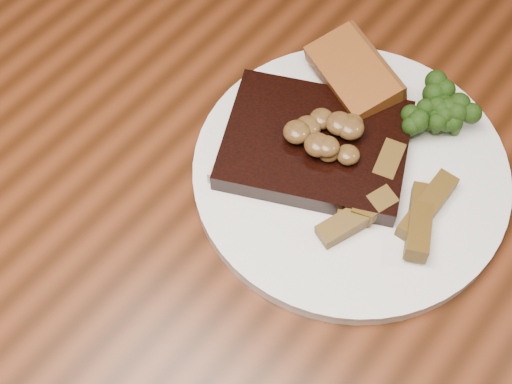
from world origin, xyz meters
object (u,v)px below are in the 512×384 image
potato_wedges (388,201)px  dining_table (263,235)px  plate (350,173)px  garlic_bread (350,86)px  steak (315,146)px  chair_far (451,4)px

potato_wedges → dining_table: bearing=-151.9°
plate → garlic_bread: bearing=126.4°
plate → dining_table: bearing=-128.3°
steak → garlic_bread: (-0.02, 0.08, -0.00)m
chair_far → garlic_bread: (0.08, -0.46, 0.29)m
plate → steak: 0.04m
plate → garlic_bread: 0.10m
dining_table → chair_far: 0.64m
steak → garlic_bread: size_ratio=1.75×
chair_far → potato_wedges: size_ratio=8.55×
dining_table → plate: 0.13m
dining_table → plate: bearing=51.7°
plate → potato_wedges: 0.05m
dining_table → potato_wedges: bearing=28.1°
dining_table → plate: plate is taller
steak → potato_wedges: steak is taller
chair_far → garlic_bread: size_ratio=8.73×
chair_far → plate: size_ratio=2.83×
chair_far → plate: (0.13, -0.54, 0.28)m
chair_far → potato_wedges: chair_far is taller
steak → potato_wedges: (0.09, -0.01, -0.00)m
dining_table → steak: 0.13m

